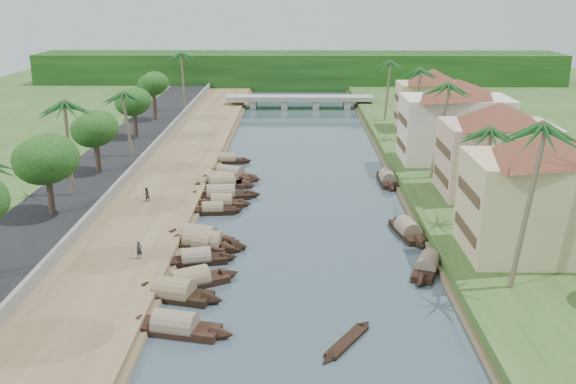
{
  "coord_description": "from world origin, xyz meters",
  "views": [
    {
      "loc": [
        -0.86,
        -50.9,
        21.7
      ],
      "look_at": [
        -1.61,
        11.71,
        2.0
      ],
      "focal_mm": 40.0,
      "sensor_mm": 36.0,
      "label": 1
    }
  ],
  "objects_px": {
    "sampan_0": "(175,327)",
    "person_near": "(139,250)",
    "building_near": "(544,192)",
    "bridge": "(300,99)",
    "sampan_1": "(175,293)"
  },
  "relations": [
    {
      "from": "sampan_0",
      "to": "sampan_1",
      "type": "height_order",
      "value": "sampan_1"
    },
    {
      "from": "building_near",
      "to": "sampan_1",
      "type": "height_order",
      "value": "building_near"
    },
    {
      "from": "bridge",
      "to": "person_near",
      "type": "distance_m",
      "value": 75.89
    },
    {
      "from": "sampan_0",
      "to": "person_near",
      "type": "distance_m",
      "value": 11.59
    },
    {
      "from": "building_near",
      "to": "sampan_0",
      "type": "distance_m",
      "value": 30.52
    },
    {
      "from": "bridge",
      "to": "sampan_0",
      "type": "height_order",
      "value": "bridge"
    },
    {
      "from": "bridge",
      "to": "sampan_1",
      "type": "relative_size",
      "value": 3.49
    },
    {
      "from": "building_near",
      "to": "person_near",
      "type": "bearing_deg",
      "value": -178.83
    },
    {
      "from": "building_near",
      "to": "bridge",
      "type": "bearing_deg",
      "value": 104.39
    },
    {
      "from": "sampan_0",
      "to": "person_near",
      "type": "height_order",
      "value": "person_near"
    },
    {
      "from": "building_near",
      "to": "sampan_1",
      "type": "bearing_deg",
      "value": -167.76
    },
    {
      "from": "sampan_1",
      "to": "building_near",
      "type": "bearing_deg",
      "value": 27.43
    },
    {
      "from": "building_near",
      "to": "sampan_1",
      "type": "distance_m",
      "value": 29.97
    },
    {
      "from": "bridge",
      "to": "sampan_0",
      "type": "relative_size",
      "value": 3.28
    },
    {
      "from": "bridge",
      "to": "sampan_1",
      "type": "bearing_deg",
      "value": -96.9
    }
  ]
}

